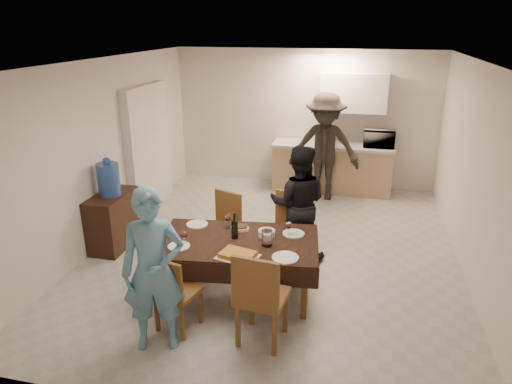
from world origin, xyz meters
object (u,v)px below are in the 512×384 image
microwave (379,139)px  person_near (153,271)px  dining_table (238,243)px  savoury_tart (238,255)px  person_kitchen (324,147)px  console (114,220)px  water_jug (109,179)px  person_far (298,204)px  water_pitcher (267,238)px  wine_bottle (235,226)px

microwave → person_near: 5.38m
dining_table → savoury_tart: (0.10, -0.38, 0.06)m
person_kitchen → microwave: bearing=25.4°
dining_table → microwave: 4.21m
savoury_tart → person_near: size_ratio=0.25×
microwave → person_near: person_near is taller
microwave → person_near: size_ratio=0.33×
savoury_tart → microwave: microwave is taller
microwave → console: bearing=39.4°
water_jug → person_far: 2.63m
water_pitcher → microwave: 4.13m
wine_bottle → person_near: bearing=-114.4°
savoury_tart → microwave: (1.54, 4.25, 0.33)m
person_near → microwave: bearing=46.6°
dining_table → water_jug: water_jug is taller
wine_bottle → person_near: person_near is taller
wine_bottle → person_kitchen: bearing=77.7°
savoury_tart → person_near: person_near is taller
wine_bottle → water_pitcher: 0.42m
dining_table → water_jug: (-2.06, 0.82, 0.34)m
person_near → dining_table: bearing=42.9°
console → water_pitcher: size_ratio=4.69×
dining_table → water_pitcher: (0.35, -0.05, 0.12)m
microwave → person_kitchen: bearing=25.4°
dining_table → person_kitchen: (0.69, 3.42, 0.28)m
person_near → person_kitchen: size_ratio=0.87×
water_jug → wine_bottle: size_ratio=1.45×
savoury_tart → wine_bottle: bearing=109.2°
water_jug → person_far: person_far is taller
wine_bottle → dining_table: bearing=-45.0°
dining_table → person_near: bearing=-124.4°
microwave → person_far: bearing=68.9°
person_far → microwave: bearing=-115.2°
water_pitcher → wine_bottle: bearing=166.0°
water_jug → savoury_tart: 2.49m
console → person_near: (1.51, -1.87, 0.44)m
person_far → person_kitchen: size_ratio=0.83×
dining_table → water_pitcher: size_ratio=10.61×
water_pitcher → microwave: (1.29, 3.92, 0.26)m
water_pitcher → water_jug: bearing=160.1°
water_pitcher → person_far: (0.20, 1.10, -0.00)m
savoury_tart → person_far: person_far is taller
person_kitchen → water_pitcher: bearing=-95.5°
dining_table → wine_bottle: wine_bottle is taller
water_jug → savoury_tart: size_ratio=1.08×
dining_table → savoury_tart: 0.40m
console → wine_bottle: 2.21m
wine_bottle → savoury_tart: bearing=-70.8°
console → savoury_tart: bearing=-29.1°
dining_table → person_far: person_far is taller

